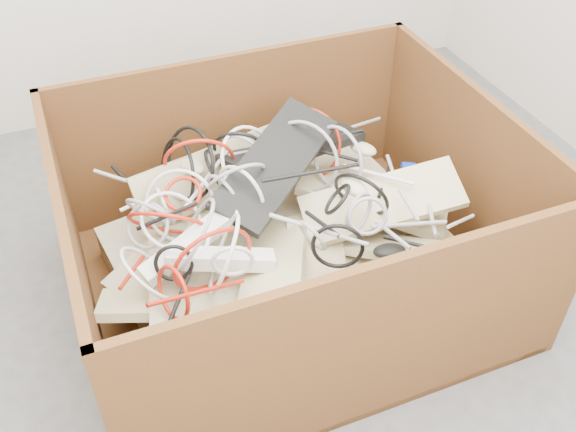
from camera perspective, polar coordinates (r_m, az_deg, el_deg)
name	(u,v)px	position (r m, az deg, el deg)	size (l,w,h in m)	color
ground	(292,331)	(2.07, 0.38, -10.04)	(3.00, 3.00, 0.00)	#47474A
cardboard_box	(285,257)	(2.08, -0.26, -3.63)	(1.29, 1.07, 0.62)	#3D2A0F
keyboard_pile	(289,223)	(2.00, 0.06, -0.57)	(1.19, 0.89, 0.42)	#C7BA8C
mice_scatter	(292,216)	(1.93, 0.32, -0.02)	(0.76, 0.73, 0.18)	#BCB497
power_strip_left	(190,243)	(1.86, -8.56, -2.38)	(0.32, 0.06, 0.04)	white
power_strip_right	(220,259)	(1.82, -5.98, -3.77)	(0.30, 0.06, 0.04)	white
vga_plug	(409,168)	(2.16, 10.56, 4.12)	(0.04, 0.04, 0.02)	#0B25AD
cable_tangle	(232,198)	(1.95, -4.91, 1.55)	(1.11, 0.87, 0.37)	#96969C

